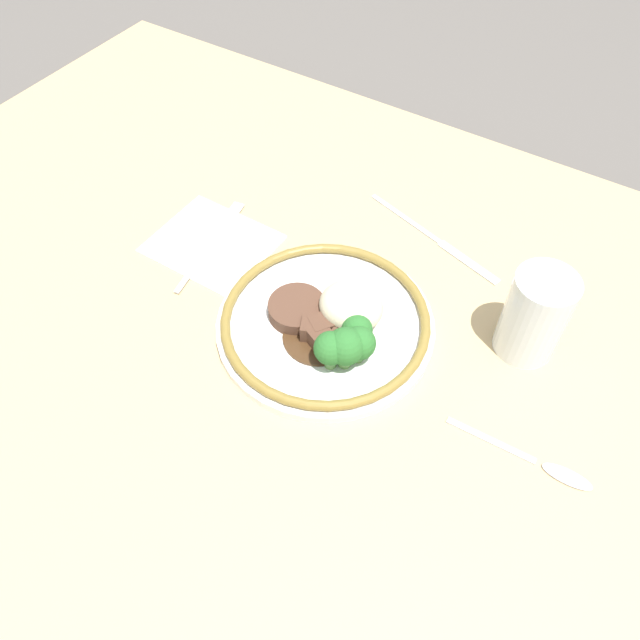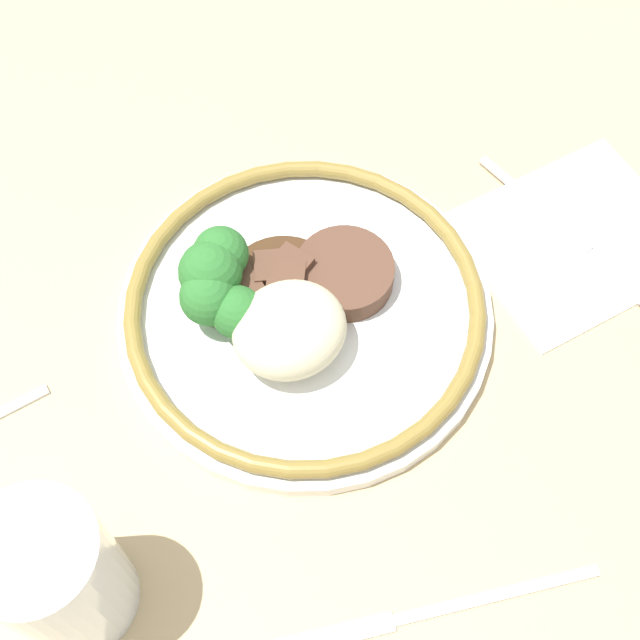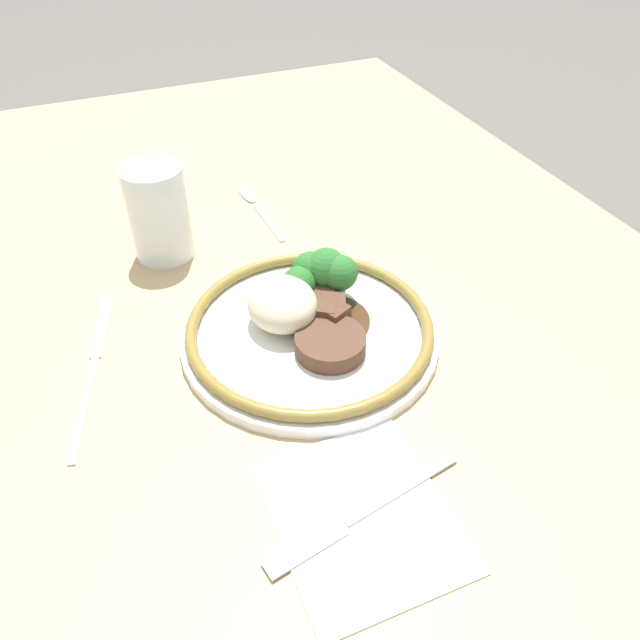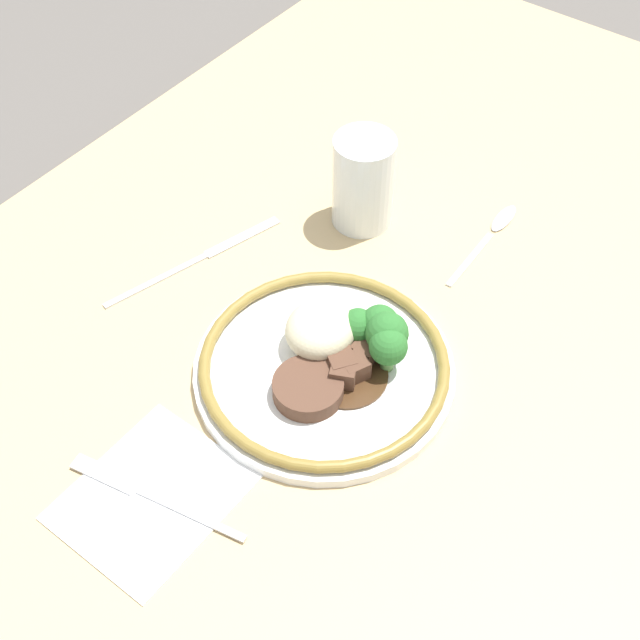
{
  "view_description": "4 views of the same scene",
  "coord_description": "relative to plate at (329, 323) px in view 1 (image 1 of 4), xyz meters",
  "views": [
    {
      "loc": [
        0.22,
        -0.4,
        0.63
      ],
      "look_at": [
        -0.01,
        -0.03,
        0.08
      ],
      "focal_mm": 35.0,
      "sensor_mm": 36.0,
      "label": 1
    },
    {
      "loc": [
        0.12,
        0.27,
        0.59
      ],
      "look_at": [
        -0.02,
        0.02,
        0.07
      ],
      "focal_mm": 50.0,
      "sensor_mm": 36.0,
      "label": 2
    },
    {
      "loc": [
        -0.47,
        0.17,
        0.46
      ],
      "look_at": [
        -0.03,
        -0.01,
        0.07
      ],
      "focal_mm": 35.0,
      "sensor_mm": 36.0,
      "label": 3
    },
    {
      "loc": [
        -0.46,
        -0.33,
        0.75
      ],
      "look_at": [
        0.01,
        0.03,
        0.07
      ],
      "focal_mm": 50.0,
      "sensor_mm": 36.0,
      "label": 4
    }
  ],
  "objects": [
    {
      "name": "knife",
      "position": [
        0.04,
        0.21,
        -0.02
      ],
      "size": [
        0.22,
        0.07,
        0.0
      ],
      "rotation": [
        0.0,
        0.0,
        -0.28
      ],
      "color": "silver",
      "rests_on": "dining_table"
    },
    {
      "name": "juice_glass",
      "position": [
        0.2,
        0.11,
        0.03
      ],
      "size": [
        0.07,
        0.07,
        0.11
      ],
      "color": "#F4AD19",
      "rests_on": "dining_table"
    },
    {
      "name": "ground_plane",
      "position": [
        0.02,
        0.0,
        -0.05
      ],
      "size": [
        8.0,
        8.0,
        0.0
      ],
      "primitive_type": "plane",
      "color": "#5B5651"
    },
    {
      "name": "plate",
      "position": [
        0.0,
        0.0,
        0.0
      ],
      "size": [
        0.26,
        0.26,
        0.07
      ],
      "color": "white",
      "rests_on": "dining_table"
    },
    {
      "name": "dining_table",
      "position": [
        0.02,
        0.0,
        -0.04
      ],
      "size": [
        1.49,
        0.93,
        0.03
      ],
      "color": "tan",
      "rests_on": "ground"
    },
    {
      "name": "napkin",
      "position": [
        -0.21,
        0.04,
        -0.02
      ],
      "size": [
        0.16,
        0.13,
        0.0
      ],
      "color": "white",
      "rests_on": "dining_table"
    },
    {
      "name": "fork",
      "position": [
        -0.22,
        0.06,
        -0.02
      ],
      "size": [
        0.05,
        0.18,
        0.0
      ],
      "rotation": [
        0.0,
        0.0,
        1.76
      ],
      "color": "silver",
      "rests_on": "napkin"
    },
    {
      "name": "spoon",
      "position": [
        0.28,
        -0.03,
        -0.02
      ],
      "size": [
        0.16,
        0.02,
        0.01
      ],
      "rotation": [
        0.0,
        0.0,
        0.04
      ],
      "color": "silver",
      "rests_on": "dining_table"
    }
  ]
}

